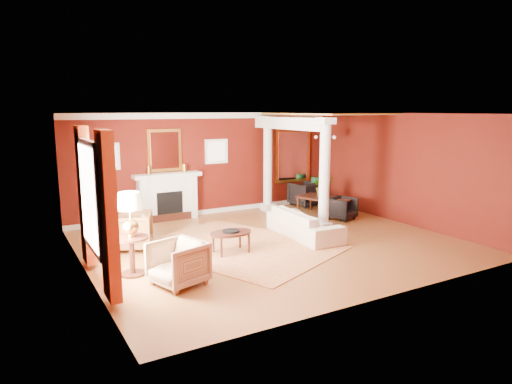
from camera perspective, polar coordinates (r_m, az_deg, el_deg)
ground at (r=10.44m, az=1.97°, el=-6.37°), size 8.00×8.00×0.00m
room_shell at (r=10.05m, az=2.04°, el=4.72°), size 8.04×7.04×2.92m
fireplace at (r=12.69m, az=-10.97°, el=-0.56°), size 1.85×0.42×1.29m
overmantel_mirror at (r=12.65m, az=-11.36°, el=5.13°), size 0.95×0.07×1.15m
flank_window_left at (r=12.27m, az=-18.26°, el=4.20°), size 0.70×0.07×0.70m
flank_window_right at (r=13.23m, az=-4.96°, el=5.08°), size 0.70×0.07×0.70m
left_window at (r=8.18m, az=-19.53°, el=-1.36°), size 0.21×2.55×2.60m
column_front at (r=11.33m, az=8.56°, el=2.23°), size 0.36×0.36×2.80m
column_back at (r=13.54m, az=1.48°, el=3.64°), size 0.36×0.36×2.80m
header_beam at (r=12.52m, az=4.14°, el=8.56°), size 0.30×3.20×0.32m
amber_ceiling at (r=13.07m, az=8.78°, el=9.63°), size 2.30×3.40×0.04m
dining_mirror at (r=14.55m, az=4.62°, el=4.56°), size 1.30×0.07×1.70m
chandelier at (r=13.16m, az=8.74°, el=6.93°), size 0.60×0.62×0.75m
crown_trim at (r=13.07m, az=-6.03°, el=9.48°), size 8.00×0.08×0.16m
base_trim at (r=13.40m, az=-5.81°, el=-2.41°), size 8.00×0.08×0.12m
rug at (r=10.13m, az=-2.25°, el=-6.84°), size 4.34×4.88×0.02m
sofa at (r=10.88m, az=6.05°, el=-3.39°), size 0.75×2.22×0.86m
armchair_leopard at (r=10.23m, az=-15.46°, el=-4.48°), size 1.08×1.11×0.90m
armchair_stripe at (r=8.03m, az=-9.74°, el=-8.52°), size 0.98×1.02×0.85m
coffee_table at (r=9.62m, az=-3.15°, el=-5.25°), size 0.91×0.91×0.46m
coffee_book at (r=9.56m, az=-3.35°, el=-4.35°), size 0.17×0.03×0.23m
side_table at (r=8.51m, az=-15.44°, el=-3.33°), size 0.62×0.62×1.54m
dining_table at (r=13.16m, az=8.69°, el=-1.08°), size 1.07×1.62×0.85m
dining_chair_near at (r=12.76m, az=10.70°, el=-1.89°), size 0.83×0.80×0.68m
dining_chair_far at (r=14.43m, az=6.10°, el=-0.09°), size 0.92×0.88×0.82m
green_urn at (r=14.70m, az=7.48°, el=-0.16°), size 0.37×0.37×0.89m
potted_plant at (r=13.03m, az=8.43°, el=1.82°), size 0.68×0.73×0.50m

